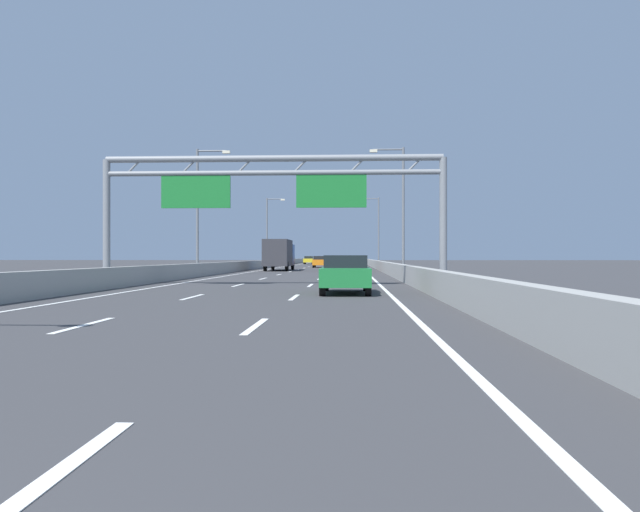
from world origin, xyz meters
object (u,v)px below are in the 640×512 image
streetlamp_right_mid (400,203)px  green_car (346,274)px  streetlamp_right_far (377,227)px  orange_car (320,262)px  streetlamp_left_far (269,228)px  red_car (348,263)px  silver_car (350,259)px  streetlamp_left_mid (200,204)px  yellow_car (309,260)px  sign_gantry (271,187)px  box_truck (279,254)px  black_car (350,263)px

streetlamp_right_mid → green_car: 22.89m
streetlamp_right_mid → streetlamp_right_far: same height
streetlamp_right_mid → orange_car: size_ratio=2.07×
green_car → orange_car: green_car is taller
streetlamp_left_far → red_car: 28.79m
streetlamp_right_far → red_car: streetlamp_right_far is taller
streetlamp_right_mid → silver_car: size_ratio=2.16×
orange_car → silver_car: bearing=85.8°
streetlamp_left_mid → yellow_car: size_ratio=2.24×
sign_gantry → red_car: bearing=83.0°
streetlamp_right_mid → box_truck: streetlamp_right_mid is taller
streetlamp_right_far → green_car: 61.90m
streetlamp_right_mid → yellow_car: 69.08m
yellow_car → sign_gantry: bearing=-87.5°
streetlamp_left_far → red_car: bearing=-67.2°
black_car → green_car: (-0.23, -43.19, 0.00)m
streetlamp_left_far → green_car: bearing=-79.8°
streetlamp_right_mid → black_car: bearing=99.8°
streetlamp_right_far → red_car: size_ratio=2.02×
streetlamp_right_far → yellow_car: 30.96m
streetlamp_left_mid → green_car: bearing=-63.4°
sign_gantry → streetlamp_left_far: (-7.36, 55.73, 0.57)m
silver_car → orange_car: 52.71m
black_car → red_car: 7.79m
streetlamp_left_mid → streetlamp_left_far: same height
streetlamp_right_far → box_truck: (-10.84, -23.27, -3.70)m
streetlamp_left_far → black_car: (11.28, -18.41, -4.64)m
sign_gantry → streetlamp_left_far: bearing=97.5°
silver_car → orange_car: (-3.82, -52.57, 0.01)m
streetlamp_left_far → sign_gantry: bearing=-82.5°
streetlamp_right_mid → yellow_car: (-11.25, 68.00, -4.65)m
streetlamp_left_far → silver_car: streetlamp_left_far is taller
streetlamp_left_mid → silver_car: streetlamp_left_mid is taller
yellow_car → green_car: bearing=-85.3°
streetlamp_left_far → yellow_car: 29.08m
orange_car → sign_gantry: bearing=-90.1°
streetlamp_right_far → sign_gantry: bearing=-97.7°
streetlamp_right_mid → box_truck: size_ratio=1.13×
sign_gantry → silver_car: 101.90m
streetlamp_left_mid → streetlamp_right_mid: bearing=0.0°
streetlamp_right_mid → streetlamp_right_far: bearing=90.0°
streetlamp_left_mid → orange_car: (7.47, 32.96, -4.64)m
streetlamp_left_mid → red_car: (11.01, 13.33, -4.62)m
streetlamp_left_mid → streetlamp_right_mid: size_ratio=1.00×
sign_gantry → black_car: sign_gantry is taller
sign_gantry → yellow_car: sign_gantry is taller
streetlamp_left_mid → green_car: size_ratio=2.11×
yellow_car → box_truck: (0.41, -51.74, 0.95)m
streetlamp_left_far → green_car: 62.76m
sign_gantry → red_car: (3.65, 29.54, -4.05)m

